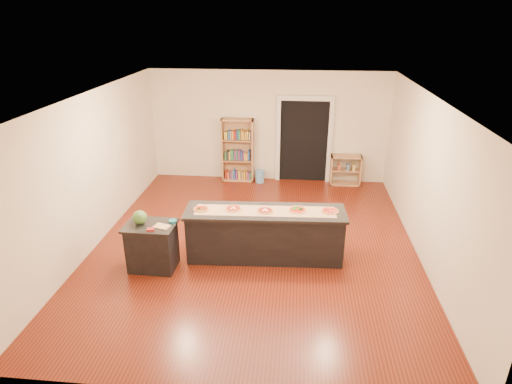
# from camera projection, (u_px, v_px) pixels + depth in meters

# --- Properties ---
(room) EXTENTS (6.00, 7.00, 2.80)m
(room) POSITION_uv_depth(u_px,v_px,m) (255.00, 176.00, 7.62)
(room) COLOR #F0E3CA
(room) RESTS_ON ground
(doorway) EXTENTS (1.40, 0.09, 2.21)m
(doorway) POSITION_uv_depth(u_px,v_px,m) (304.00, 136.00, 10.79)
(doorway) COLOR black
(doorway) RESTS_ON room
(kitchen_island) EXTENTS (2.79, 0.76, 0.92)m
(kitchen_island) POSITION_uv_depth(u_px,v_px,m) (265.00, 234.00, 7.58)
(kitchen_island) COLOR black
(kitchen_island) RESTS_ON ground
(side_counter) EXTENTS (0.84, 0.61, 0.83)m
(side_counter) POSITION_uv_depth(u_px,v_px,m) (152.00, 246.00, 7.27)
(side_counter) COLOR black
(side_counter) RESTS_ON ground
(bookshelf) EXTENTS (0.82, 0.29, 1.63)m
(bookshelf) POSITION_uv_depth(u_px,v_px,m) (238.00, 150.00, 10.94)
(bookshelf) COLOR tan
(bookshelf) RESTS_ON ground
(low_shelf) EXTENTS (0.77, 0.33, 0.77)m
(low_shelf) POSITION_uv_depth(u_px,v_px,m) (345.00, 170.00, 10.85)
(low_shelf) COLOR tan
(low_shelf) RESTS_ON ground
(waste_bin) EXTENTS (0.23, 0.23, 0.33)m
(waste_bin) POSITION_uv_depth(u_px,v_px,m) (260.00, 176.00, 11.05)
(waste_bin) COLOR #629DDA
(waste_bin) RESTS_ON ground
(kraft_paper) EXTENTS (2.44, 0.56, 0.00)m
(kraft_paper) POSITION_uv_depth(u_px,v_px,m) (265.00, 211.00, 7.39)
(kraft_paper) COLOR tan
(kraft_paper) RESTS_ON kitchen_island
(watermelon) EXTENTS (0.24, 0.24, 0.24)m
(watermelon) POSITION_uv_depth(u_px,v_px,m) (140.00, 217.00, 7.09)
(watermelon) COLOR #144214
(watermelon) RESTS_ON side_counter
(cutting_board) EXTENTS (0.30, 0.24, 0.02)m
(cutting_board) POSITION_uv_depth(u_px,v_px,m) (162.00, 226.00, 7.04)
(cutting_board) COLOR tan
(cutting_board) RESTS_ON side_counter
(package_red) EXTENTS (0.13, 0.11, 0.04)m
(package_red) POSITION_uv_depth(u_px,v_px,m) (151.00, 230.00, 6.91)
(package_red) COLOR maroon
(package_red) RESTS_ON side_counter
(package_teal) EXTENTS (0.13, 0.13, 0.05)m
(package_teal) POSITION_uv_depth(u_px,v_px,m) (173.00, 221.00, 7.17)
(package_teal) COLOR #195966
(package_teal) RESTS_ON side_counter
(pizza_a) EXTENTS (0.26, 0.26, 0.02)m
(pizza_a) POSITION_uv_depth(u_px,v_px,m) (201.00, 209.00, 7.44)
(pizza_a) COLOR #BD8B49
(pizza_a) RESTS_ON kitchen_island
(pizza_b) EXTENTS (0.29, 0.29, 0.02)m
(pizza_b) POSITION_uv_depth(u_px,v_px,m) (233.00, 209.00, 7.45)
(pizza_b) COLOR #BD8B49
(pizza_b) RESTS_ON kitchen_island
(pizza_c) EXTENTS (0.32, 0.32, 0.02)m
(pizza_c) POSITION_uv_depth(u_px,v_px,m) (265.00, 211.00, 7.37)
(pizza_c) COLOR #BD8B49
(pizza_c) RESTS_ON kitchen_island
(pizza_d) EXTENTS (0.32, 0.32, 0.02)m
(pizza_d) POSITION_uv_depth(u_px,v_px,m) (297.00, 210.00, 7.41)
(pizza_d) COLOR #BD8B49
(pizza_d) RESTS_ON kitchen_island
(pizza_e) EXTENTS (0.32, 0.32, 0.02)m
(pizza_e) POSITION_uv_depth(u_px,v_px,m) (330.00, 211.00, 7.36)
(pizza_e) COLOR #BD8B49
(pizza_e) RESTS_ON kitchen_island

